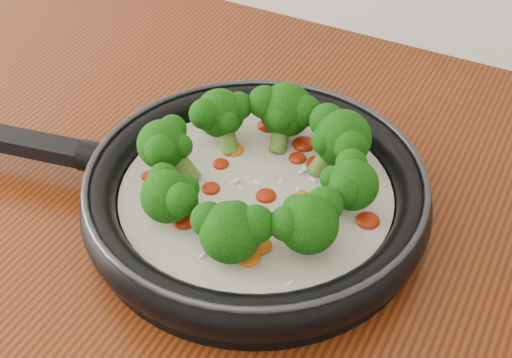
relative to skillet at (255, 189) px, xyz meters
The scene contains 1 object.
skillet is the anchor object (origin of this frame).
Camera 1 is at (0.33, 0.65, 1.39)m, focal length 49.18 mm.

